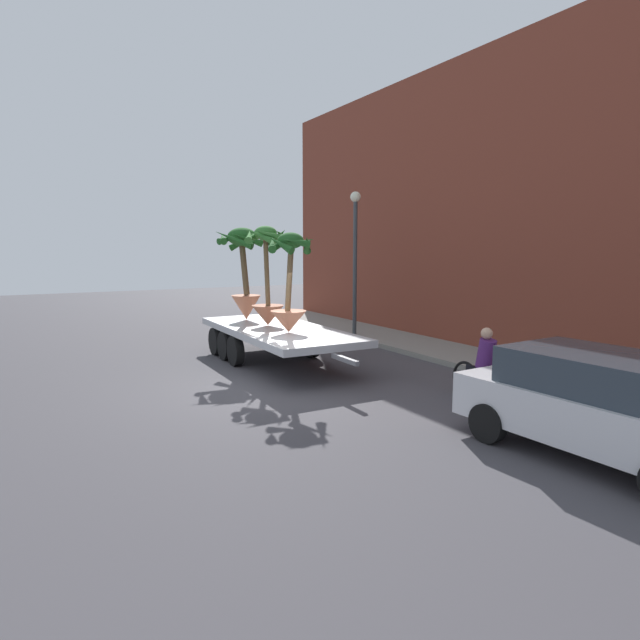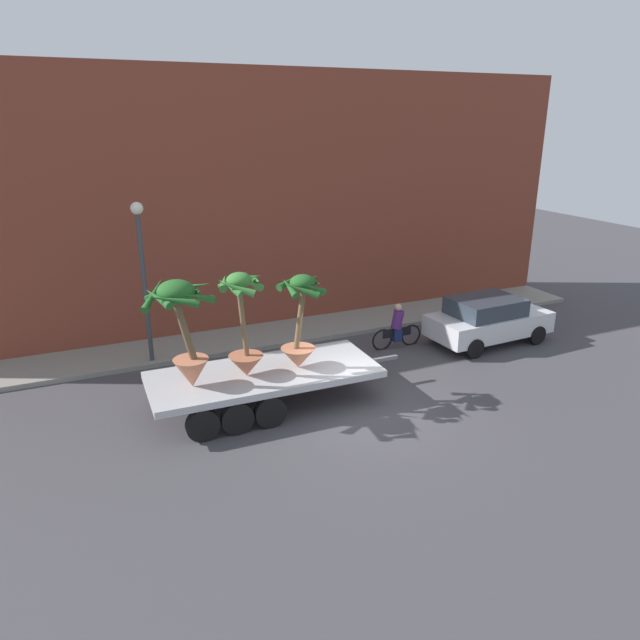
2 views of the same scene
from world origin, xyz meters
The scene contains 10 objects.
ground_plane centered at (0.00, 0.00, 0.00)m, with size 60.00×60.00×0.00m, color #423F44.
sidewalk centered at (0.00, 6.10, 0.07)m, with size 24.00×2.20×0.15m, color gray.
building_facade centered at (0.00, 7.80, 4.41)m, with size 24.00×1.20×8.81m, color brown.
flatbed_trailer centered at (-2.53, 1.32, 0.77)m, with size 6.96×2.55×0.98m.
potted_palm_rear centered at (-2.81, 1.24, 2.28)m, with size 1.29×1.35×2.73m.
potted_palm_middle centered at (-1.32, 1.19, 2.15)m, with size 1.25×1.36×2.51m.
potted_palm_front centered at (-4.30, 1.16, 2.51)m, with size 1.79×1.85×2.73m.
cyclist centered at (3.05, 3.49, 0.67)m, with size 1.84×0.34×1.54m.
parked_car centered at (6.06, 2.65, 0.83)m, with size 4.23×2.15×1.58m.
street_lamp centered at (-4.60, 5.30, 3.23)m, with size 0.36×0.36×4.83m.
Camera 1 is at (10.71, -4.75, 3.11)m, focal length 30.07 mm.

